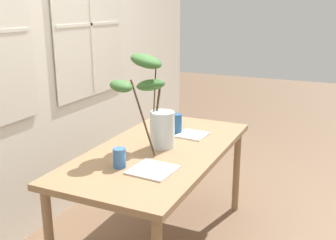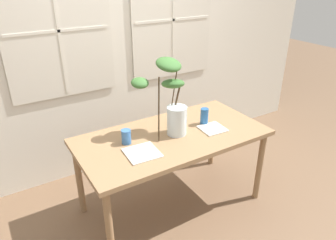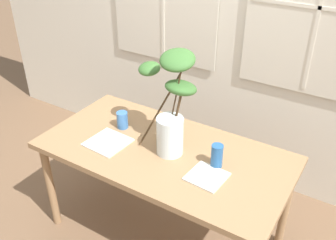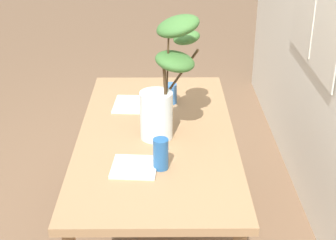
{
  "view_description": "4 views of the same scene",
  "coord_description": "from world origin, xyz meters",
  "px_view_note": "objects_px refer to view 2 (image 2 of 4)",
  "views": [
    {
      "loc": [
        -2.25,
        -1.1,
        1.65
      ],
      "look_at": [
        0.06,
        -0.04,
        0.92
      ],
      "focal_mm": 43.03,
      "sensor_mm": 36.0,
      "label": 1
    },
    {
      "loc": [
        -1.24,
        -1.94,
        1.99
      ],
      "look_at": [
        -0.03,
        0.02,
        0.86
      ],
      "focal_mm": 33.83,
      "sensor_mm": 36.0,
      "label": 2
    },
    {
      "loc": [
        1.04,
        -1.62,
        2.11
      ],
      "look_at": [
        0.03,
        -0.01,
        0.96
      ],
      "focal_mm": 40.39,
      "sensor_mm": 36.0,
      "label": 3
    },
    {
      "loc": [
        2.34,
        0.04,
        1.94
      ],
      "look_at": [
        0.03,
        0.06,
        0.82
      ],
      "focal_mm": 54.78,
      "sensor_mm": 36.0,
      "label": 4
    }
  ],
  "objects_px": {
    "drinking_glass_blue_left": "(126,137)",
    "plate_square_right": "(212,129)",
    "vase_with_branches": "(171,100)",
    "dining_table": "(172,142)",
    "drinking_glass_blue_right": "(204,116)",
    "plate_square_left": "(142,153)"
  },
  "relations": [
    {
      "from": "drinking_glass_blue_left",
      "to": "plate_square_right",
      "type": "bearing_deg",
      "value": -13.2
    },
    {
      "from": "vase_with_branches",
      "to": "plate_square_right",
      "type": "bearing_deg",
      "value": -24.73
    },
    {
      "from": "dining_table",
      "to": "vase_with_branches",
      "type": "bearing_deg",
      "value": 67.64
    },
    {
      "from": "plate_square_right",
      "to": "dining_table",
      "type": "bearing_deg",
      "value": 164.47
    },
    {
      "from": "vase_with_branches",
      "to": "drinking_glass_blue_right",
      "type": "distance_m",
      "value": 0.39
    },
    {
      "from": "plate_square_right",
      "to": "vase_with_branches",
      "type": "bearing_deg",
      "value": 155.27
    },
    {
      "from": "plate_square_left",
      "to": "plate_square_right",
      "type": "xyz_separation_m",
      "value": [
        0.69,
        0.03,
        0.0
      ]
    },
    {
      "from": "vase_with_branches",
      "to": "drinking_glass_blue_left",
      "type": "xyz_separation_m",
      "value": [
        -0.4,
        0.02,
        -0.23
      ]
    },
    {
      "from": "plate_square_left",
      "to": "dining_table",
      "type": "bearing_deg",
      "value": 19.97
    },
    {
      "from": "vase_with_branches",
      "to": "plate_square_right",
      "type": "distance_m",
      "value": 0.45
    },
    {
      "from": "plate_square_right",
      "to": "drinking_glass_blue_right",
      "type": "bearing_deg",
      "value": 90.0
    },
    {
      "from": "dining_table",
      "to": "plate_square_right",
      "type": "height_order",
      "value": "plate_square_right"
    },
    {
      "from": "vase_with_branches",
      "to": "drinking_glass_blue_left",
      "type": "height_order",
      "value": "vase_with_branches"
    },
    {
      "from": "drinking_glass_blue_left",
      "to": "vase_with_branches",
      "type": "bearing_deg",
      "value": -2.98
    },
    {
      "from": "drinking_glass_blue_right",
      "to": "plate_square_left",
      "type": "bearing_deg",
      "value": -167.81
    },
    {
      "from": "dining_table",
      "to": "drinking_glass_blue_left",
      "type": "relative_size",
      "value": 13.54
    },
    {
      "from": "vase_with_branches",
      "to": "plate_square_left",
      "type": "relative_size",
      "value": 2.61
    },
    {
      "from": "drinking_glass_blue_left",
      "to": "drinking_glass_blue_right",
      "type": "relative_size",
      "value": 0.79
    },
    {
      "from": "drinking_glass_blue_right",
      "to": "plate_square_left",
      "type": "relative_size",
      "value": 0.6
    },
    {
      "from": "drinking_glass_blue_left",
      "to": "plate_square_right",
      "type": "xyz_separation_m",
      "value": [
        0.73,
        -0.17,
        -0.05
      ]
    },
    {
      "from": "vase_with_branches",
      "to": "plate_square_right",
      "type": "height_order",
      "value": "vase_with_branches"
    },
    {
      "from": "plate_square_right",
      "to": "plate_square_left",
      "type": "bearing_deg",
      "value": -177.55
    }
  ]
}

